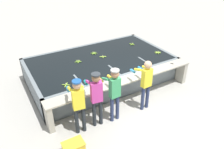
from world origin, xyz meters
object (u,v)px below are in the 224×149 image
object	(u,v)px
worker_1	(96,94)
banana_bunch_floating_5	(94,53)
banana_bunch_floating_0	(103,57)
banana_bunch_floating_2	(158,52)
banana_bunch_floating_3	(78,61)
knife_0	(174,64)
banana_bunch_floating_4	(66,85)
worker_2	(114,90)
worker_0	(78,101)
banana_bunch_floating_1	(132,44)
worker_3	(146,81)
crate	(74,148)

from	to	relation	value
worker_1	banana_bunch_floating_5	bearing A→B (deg)	64.84
banana_bunch_floating_0	banana_bunch_floating_2	xyz separation A→B (m)	(2.13, -0.80, -0.00)
banana_bunch_floating_2	banana_bunch_floating_3	world-z (taller)	same
banana_bunch_floating_2	knife_0	bearing A→B (deg)	-98.96
worker_1	banana_bunch_floating_4	world-z (taller)	worker_1
banana_bunch_floating_2	worker_2	bearing A→B (deg)	-151.91
worker_0	banana_bunch_floating_1	xyz separation A→B (m)	(3.78, 2.85, -0.14)
worker_0	worker_3	world-z (taller)	worker_3
worker_0	worker_3	distance (m)	2.23
worker_0	crate	world-z (taller)	worker_0
worker_1	knife_0	world-z (taller)	worker_1
banana_bunch_floating_5	worker_2	bearing A→B (deg)	-105.23
banana_bunch_floating_0	banana_bunch_floating_5	xyz separation A→B (m)	(-0.16, 0.47, -0.00)
worker_1	worker_3	bearing A→B (deg)	-3.15
banana_bunch_floating_3	crate	size ratio (longest dim) A/B	0.50
banana_bunch_floating_0	banana_bunch_floating_1	xyz separation A→B (m)	(1.73, 0.47, 0.00)
banana_bunch_floating_2	worker_1	bearing A→B (deg)	-156.49
banana_bunch_floating_0	banana_bunch_floating_4	distance (m)	2.32
worker_0	banana_bunch_floating_2	bearing A→B (deg)	20.83
worker_2	banana_bunch_floating_0	distance (m)	2.63
banana_bunch_floating_2	banana_bunch_floating_0	bearing A→B (deg)	159.45
worker_2	banana_bunch_floating_5	distance (m)	3.02
banana_bunch_floating_3	banana_bunch_floating_5	distance (m)	0.93
worker_3	crate	size ratio (longest dim) A/B	3.16
banana_bunch_floating_4	knife_0	size ratio (longest dim) A/B	0.73
banana_bunch_floating_3	banana_bunch_floating_5	bearing A→B (deg)	23.63
banana_bunch_floating_1	worker_0	bearing A→B (deg)	-142.93
worker_3	banana_bunch_floating_1	bearing A→B (deg)	62.11
worker_1	worker_3	world-z (taller)	worker_1
banana_bunch_floating_1	banana_bunch_floating_5	xyz separation A→B (m)	(-1.89, 0.00, -0.00)
worker_2	banana_bunch_floating_0	world-z (taller)	worker_2
worker_0	worker_1	bearing A→B (deg)	1.22
banana_bunch_floating_5	knife_0	world-z (taller)	banana_bunch_floating_5
banana_bunch_floating_5	worker_1	bearing A→B (deg)	-115.16
worker_0	banana_bunch_floating_3	world-z (taller)	worker_0
banana_bunch_floating_2	knife_0	xyz separation A→B (m)	(-0.17, -1.09, -0.01)
banana_bunch_floating_3	banana_bunch_floating_4	distance (m)	1.64
crate	banana_bunch_floating_0	bearing A→B (deg)	50.18
banana_bunch_floating_2	knife_0	world-z (taller)	banana_bunch_floating_2
worker_2	banana_bunch_floating_0	size ratio (longest dim) A/B	6.48
banana_bunch_floating_4	worker_3	bearing A→B (deg)	-30.04
worker_0	banana_bunch_floating_1	world-z (taller)	worker_0
banana_bunch_floating_2	banana_bunch_floating_5	bearing A→B (deg)	150.97
worker_3	banana_bunch_floating_5	world-z (taller)	worker_3
banana_bunch_floating_1	banana_bunch_floating_3	distance (m)	2.77
banana_bunch_floating_1	banana_bunch_floating_4	bearing A→B (deg)	-155.51
worker_0	worker_2	world-z (taller)	worker_2
worker_1	banana_bunch_floating_0	world-z (taller)	worker_1
worker_1	banana_bunch_floating_2	distance (m)	3.96
worker_0	banana_bunch_floating_5	bearing A→B (deg)	56.57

